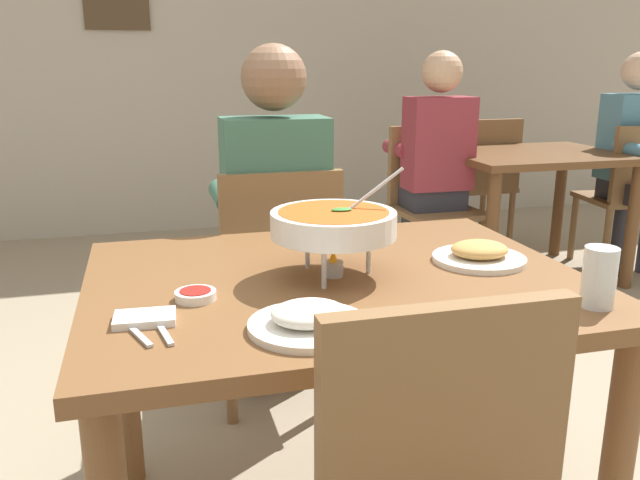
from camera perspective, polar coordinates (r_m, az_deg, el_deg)
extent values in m
cube|color=#BCB2A3|center=(5.03, -10.73, 17.99)|extent=(10.00, 0.10, 3.00)
cube|color=brown|center=(1.58, 1.42, -3.84)|extent=(1.18, 0.92, 0.04)
cylinder|color=brown|center=(1.67, 24.53, -18.63)|extent=(0.07, 0.07, 0.71)
cylinder|color=brown|center=(2.04, -16.78, -11.32)|extent=(0.07, 0.07, 0.71)
cylinder|color=brown|center=(2.25, 11.58, -8.36)|extent=(0.07, 0.07, 0.71)
cube|color=brown|center=(2.45, -4.21, -4.06)|extent=(0.44, 0.44, 0.03)
cube|color=brown|center=(2.19, -3.34, 0.18)|extent=(0.42, 0.04, 0.45)
cylinder|color=brown|center=(2.74, -0.96, -6.88)|extent=(0.04, 0.04, 0.42)
cylinder|color=brown|center=(2.68, -8.93, -7.60)|extent=(0.04, 0.04, 0.42)
cylinder|color=brown|center=(2.41, 1.29, -10.19)|extent=(0.04, 0.04, 0.42)
cylinder|color=brown|center=(2.34, -7.86, -11.15)|extent=(0.04, 0.04, 0.42)
cylinder|color=#2D2D38|center=(2.56, -1.99, -8.16)|extent=(0.10, 0.10, 0.45)
cylinder|color=#2D2D38|center=(2.53, -6.46, -8.58)|extent=(0.10, 0.10, 0.45)
cube|color=#2D2D38|center=(2.41, -4.16, -2.53)|extent=(0.32, 0.32, 0.12)
cube|color=#3D6B56|center=(2.25, -3.92, 4.38)|extent=(0.36, 0.20, 0.50)
sphere|color=#846047|center=(2.21, -4.10, 14.08)|extent=(0.22, 0.22, 0.22)
cylinder|color=#3D6B56|center=(2.49, -1.18, 4.29)|extent=(0.08, 0.28, 0.08)
cylinder|color=#3D6B56|center=(2.43, -8.53, 3.87)|extent=(0.08, 0.28, 0.08)
cube|color=brown|center=(1.09, 10.94, -16.75)|extent=(0.42, 0.04, 0.45)
cylinder|color=silver|center=(1.58, 4.32, -1.20)|extent=(0.01, 0.01, 0.10)
cylinder|color=silver|center=(1.62, -1.12, -0.80)|extent=(0.01, 0.01, 0.10)
cylinder|color=silver|center=(1.47, 0.35, -2.43)|extent=(0.01, 0.01, 0.10)
torus|color=silver|center=(1.54, 1.20, 0.33)|extent=(0.21, 0.21, 0.01)
cylinder|color=#B2B2B7|center=(1.57, 1.18, -2.57)|extent=(0.05, 0.05, 0.04)
cone|color=orange|center=(1.56, 1.19, -1.45)|extent=(0.02, 0.02, 0.04)
cylinder|color=white|center=(1.54, 1.20, 1.41)|extent=(0.30, 0.30, 0.06)
cylinder|color=#B75119|center=(1.53, 1.21, 2.32)|extent=(0.26, 0.26, 0.01)
ellipsoid|color=#388433|center=(1.53, 1.93, 2.69)|extent=(0.05, 0.03, 0.01)
cylinder|color=silver|center=(1.57, 4.18, 3.91)|extent=(0.18, 0.01, 0.13)
cylinder|color=white|center=(1.27, -0.96, -7.55)|extent=(0.24, 0.24, 0.01)
ellipsoid|color=white|center=(1.26, -0.96, -6.48)|extent=(0.15, 0.13, 0.04)
cylinder|color=white|center=(1.73, 13.80, -1.62)|extent=(0.24, 0.24, 0.01)
ellipsoid|color=tan|center=(1.72, 13.86, -0.81)|extent=(0.15, 0.13, 0.04)
cylinder|color=white|center=(1.44, -10.90, -4.81)|extent=(0.09, 0.09, 0.02)
cylinder|color=maroon|center=(1.44, -10.92, -4.47)|extent=(0.07, 0.07, 0.01)
cube|color=white|center=(1.35, -15.16, -6.67)|extent=(0.12, 0.09, 0.02)
cube|color=silver|center=(1.30, -16.02, -7.70)|extent=(0.07, 0.16, 0.01)
cube|color=silver|center=(1.30, -13.80, -7.55)|extent=(0.04, 0.17, 0.01)
cylinder|color=silver|center=(1.48, 23.35, -3.03)|extent=(0.07, 0.07, 0.13)
cylinder|color=gold|center=(1.49, 23.27, -3.77)|extent=(0.06, 0.06, 0.08)
cube|color=brown|center=(3.97, 18.34, 7.07)|extent=(1.00, 0.80, 0.04)
cylinder|color=brown|center=(3.53, 14.82, 0.16)|extent=(0.07, 0.07, 0.71)
cylinder|color=brown|center=(4.03, 25.76, 1.00)|extent=(0.07, 0.07, 0.71)
cylinder|color=brown|center=(4.11, 10.17, 2.57)|extent=(0.07, 0.07, 0.71)
cylinder|color=brown|center=(4.55, 20.28, 3.08)|extent=(0.07, 0.07, 0.71)
cube|color=brown|center=(4.41, 25.01, 3.30)|extent=(0.49, 0.49, 0.03)
cylinder|color=brown|center=(4.71, 25.42, 1.14)|extent=(0.04, 0.04, 0.42)
cylinder|color=brown|center=(4.52, 21.38, 1.01)|extent=(0.04, 0.04, 0.42)
cylinder|color=brown|center=(4.20, 23.86, -0.28)|extent=(0.04, 0.04, 0.42)
cube|color=brown|center=(3.71, 10.29, 2.45)|extent=(0.48, 0.48, 0.03)
cube|color=brown|center=(3.83, 8.95, 6.59)|extent=(0.42, 0.08, 0.45)
cylinder|color=brown|center=(3.51, 8.99, -2.01)|extent=(0.04, 0.04, 0.42)
cylinder|color=brown|center=(3.71, 14.13, -1.37)|extent=(0.04, 0.04, 0.42)
cylinder|color=brown|center=(3.83, 6.25, -0.43)|extent=(0.04, 0.04, 0.42)
cylinder|color=brown|center=(4.01, 11.12, 0.09)|extent=(0.04, 0.04, 0.42)
cube|color=brown|center=(4.53, 13.33, 4.62)|extent=(0.44, 0.44, 0.03)
cube|color=brown|center=(4.32, 14.80, 7.25)|extent=(0.42, 0.04, 0.45)
cylinder|color=brown|center=(4.83, 14.07, 2.49)|extent=(0.04, 0.04, 0.42)
cylinder|color=brown|center=(4.65, 9.99, 2.25)|extent=(0.04, 0.04, 0.42)
cylinder|color=brown|center=(4.51, 16.42, 1.43)|extent=(0.04, 0.04, 0.42)
cylinder|color=brown|center=(4.32, 12.13, 1.13)|extent=(0.04, 0.04, 0.42)
cylinder|color=#2D2D38|center=(4.28, 24.91, 0.08)|extent=(0.10, 0.10, 0.45)
cube|color=#2D2D38|center=(4.31, 26.03, 3.96)|extent=(0.32, 0.32, 0.12)
cube|color=teal|center=(4.33, 25.82, 8.19)|extent=(0.36, 0.20, 0.50)
cylinder|color=teal|center=(4.08, 25.83, 7.13)|extent=(0.08, 0.28, 0.08)
cylinder|color=#2D2D38|center=(3.90, 10.56, -0.12)|extent=(0.10, 0.10, 0.45)
cylinder|color=#2D2D38|center=(3.82, 7.84, -0.33)|extent=(0.10, 0.10, 0.45)
cube|color=#2D2D38|center=(3.75, 9.65, 3.82)|extent=(0.32, 0.32, 0.12)
cube|color=maroon|center=(3.63, 10.39, 8.36)|extent=(0.36, 0.20, 0.50)
sphere|color=tan|center=(3.61, 10.69, 14.35)|extent=(0.22, 0.22, 0.22)
cylinder|color=maroon|center=(3.89, 11.25, 8.02)|extent=(0.08, 0.28, 0.08)
cylinder|color=maroon|center=(3.76, 6.82, 7.96)|extent=(0.08, 0.28, 0.08)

